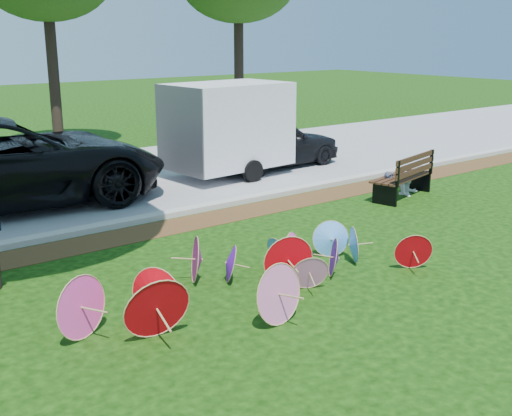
# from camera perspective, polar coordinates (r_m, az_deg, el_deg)

# --- Properties ---
(ground) EXTENTS (90.00, 90.00, 0.00)m
(ground) POSITION_cam_1_polar(r_m,az_deg,el_deg) (9.79, 4.86, -8.03)
(ground) COLOR black
(ground) RESTS_ON ground
(mulch_strip) EXTENTS (90.00, 1.00, 0.01)m
(mulch_strip) POSITION_cam_1_polar(r_m,az_deg,el_deg) (13.25, -8.33, -1.82)
(mulch_strip) COLOR #472D16
(mulch_strip) RESTS_ON ground
(curb) EXTENTS (90.00, 0.30, 0.12)m
(curb) POSITION_cam_1_polar(r_m,az_deg,el_deg) (13.82, -9.77, -0.92)
(curb) COLOR #B7B5AD
(curb) RESTS_ON ground
(street) EXTENTS (90.00, 8.00, 0.01)m
(street) POSITION_cam_1_polar(r_m,az_deg,el_deg) (17.51, -16.16, 1.94)
(street) COLOR gray
(street) RESTS_ON ground
(parasol_pile) EXTENTS (6.25, 2.50, 0.92)m
(parasol_pile) POSITION_cam_1_polar(r_m,az_deg,el_deg) (9.66, -0.82, -5.80)
(parasol_pile) COLOR pink
(parasol_pile) RESTS_ON ground
(black_van) EXTENTS (7.74, 4.05, 2.08)m
(black_van) POSITION_cam_1_polar(r_m,az_deg,el_deg) (15.61, -21.81, 3.76)
(black_van) COLOR black
(black_van) RESTS_ON ground
(dark_pickup) EXTENTS (4.34, 1.85, 1.46)m
(dark_pickup) POSITION_cam_1_polar(r_m,az_deg,el_deg) (19.03, 1.50, 5.81)
(dark_pickup) COLOR black
(dark_pickup) RESTS_ON ground
(cargo_trailer) EXTENTS (3.38, 2.29, 2.86)m
(cargo_trailer) POSITION_cam_1_polar(r_m,az_deg,el_deg) (17.75, -2.52, 7.39)
(cargo_trailer) COLOR white
(cargo_trailer) RESTS_ON ground
(park_bench) EXTENTS (2.16, 1.24, 1.06)m
(park_bench) POSITION_cam_1_polar(r_m,az_deg,el_deg) (15.92, 12.76, 2.82)
(park_bench) COLOR black
(park_bench) RESTS_ON ground
(person_left) EXTENTS (0.55, 0.45, 1.28)m
(person_left) POSITION_cam_1_polar(r_m,az_deg,el_deg) (15.67, 11.82, 3.09)
(person_left) COLOR #3A3D4F
(person_left) RESTS_ON ground
(person_right) EXTENTS (0.63, 0.53, 1.14)m
(person_right) POSITION_cam_1_polar(r_m,az_deg,el_deg) (16.21, 13.44, 3.14)
(person_right) COLOR silver
(person_right) RESTS_ON ground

